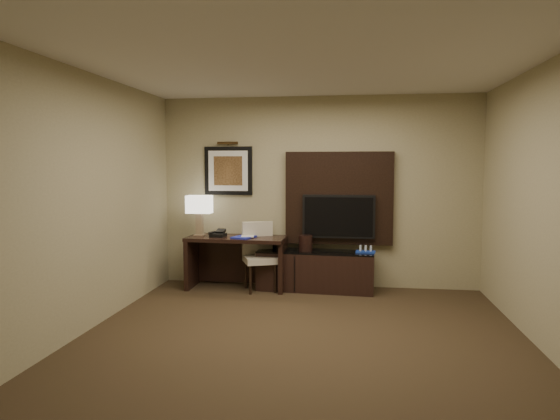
% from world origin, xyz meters
% --- Properties ---
extents(floor, '(4.50, 5.00, 0.01)m').
position_xyz_m(floor, '(0.00, 0.00, -0.01)').
color(floor, '#312416').
rests_on(floor, ground).
extents(ceiling, '(4.50, 5.00, 0.01)m').
position_xyz_m(ceiling, '(0.00, 0.00, 2.70)').
color(ceiling, silver).
rests_on(ceiling, wall_back).
extents(wall_back, '(4.50, 0.01, 2.70)m').
position_xyz_m(wall_back, '(0.00, 2.50, 1.35)').
color(wall_back, '#998F68').
rests_on(wall_back, floor).
extents(wall_front, '(4.50, 0.01, 2.70)m').
position_xyz_m(wall_front, '(0.00, -2.50, 1.35)').
color(wall_front, '#998F68').
rests_on(wall_front, floor).
extents(wall_left, '(0.01, 5.00, 2.70)m').
position_xyz_m(wall_left, '(-2.25, 0.00, 1.35)').
color(wall_left, '#998F68').
rests_on(wall_left, floor).
extents(wall_right, '(0.01, 5.00, 2.70)m').
position_xyz_m(wall_right, '(2.25, 0.00, 1.35)').
color(wall_right, '#998F68').
rests_on(wall_right, floor).
extents(desk, '(1.40, 0.65, 0.73)m').
position_xyz_m(desk, '(-1.11, 2.15, 0.37)').
color(desk, black).
rests_on(desk, floor).
extents(credenza, '(1.62, 0.54, 0.55)m').
position_xyz_m(credenza, '(-0.01, 2.20, 0.28)').
color(credenza, black).
rests_on(credenza, floor).
extents(tv_wall_panel, '(1.50, 0.12, 1.30)m').
position_xyz_m(tv_wall_panel, '(0.30, 2.44, 1.27)').
color(tv_wall_panel, black).
rests_on(tv_wall_panel, wall_back).
extents(tv, '(1.00, 0.08, 0.60)m').
position_xyz_m(tv, '(0.30, 2.34, 1.02)').
color(tv, black).
rests_on(tv, tv_wall_panel).
extents(artwork, '(0.70, 0.04, 0.70)m').
position_xyz_m(artwork, '(-1.30, 2.48, 1.65)').
color(artwork, black).
rests_on(artwork, wall_back).
extents(picture_light, '(0.04, 0.04, 0.30)m').
position_xyz_m(picture_light, '(-1.30, 2.44, 2.05)').
color(picture_light, '#412D15').
rests_on(picture_light, wall_back).
extents(desk_chair, '(0.59, 0.62, 0.90)m').
position_xyz_m(desk_chair, '(-0.76, 2.08, 0.45)').
color(desk_chair, beige).
rests_on(desk_chair, floor).
extents(table_lamp, '(0.40, 0.29, 0.59)m').
position_xyz_m(table_lamp, '(-1.66, 2.20, 1.03)').
color(table_lamp, '#967D5D').
rests_on(table_lamp, desk).
extents(desk_phone, '(0.23, 0.21, 0.10)m').
position_xyz_m(desk_phone, '(-1.36, 2.10, 0.78)').
color(desk_phone, black).
rests_on(desk_phone, desk).
extents(blue_folder, '(0.34, 0.38, 0.02)m').
position_xyz_m(blue_folder, '(-0.99, 2.07, 0.74)').
color(blue_folder, '#1823A0').
rests_on(blue_folder, desk).
extents(book, '(0.18, 0.05, 0.24)m').
position_xyz_m(book, '(-1.04, 2.12, 0.86)').
color(book, beige).
rests_on(book, desk).
extents(ice_bucket, '(0.21, 0.21, 0.22)m').
position_xyz_m(ice_bucket, '(-0.15, 2.21, 0.66)').
color(ice_bucket, black).
rests_on(ice_bucket, credenza).
extents(minibar_tray, '(0.27, 0.18, 0.09)m').
position_xyz_m(minibar_tray, '(0.67, 2.18, 0.60)').
color(minibar_tray, '#173398').
rests_on(minibar_tray, credenza).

